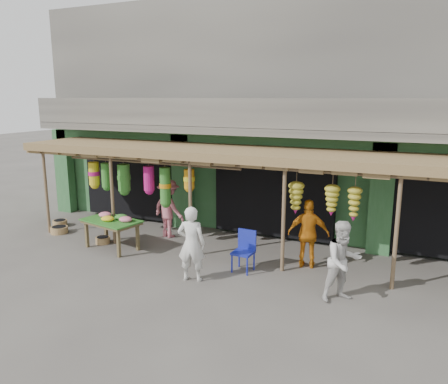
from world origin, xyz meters
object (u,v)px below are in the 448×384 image
at_px(blue_chair, 245,248).
at_px(person_front, 191,244).
at_px(flower_table, 112,221).
at_px(person_shopper, 169,208).
at_px(person_right, 343,261).
at_px(person_vendor, 309,234).

height_order(blue_chair, person_front, person_front).
height_order(flower_table, person_shopper, person_shopper).
xyz_separation_m(person_front, person_shopper, (-2.15, 2.57, 0.00)).
distance_m(flower_table, person_right, 6.34).
bearing_deg(person_right, flower_table, 132.53).
relative_size(blue_chair, person_right, 0.58).
xyz_separation_m(person_right, person_shopper, (-5.46, 2.18, 0.03)).
distance_m(flower_table, person_shopper, 1.78).
bearing_deg(person_front, flower_table, -32.01).
relative_size(flower_table, person_shopper, 1.01).
distance_m(person_vendor, person_shopper, 4.44).
bearing_deg(blue_chair, person_front, -125.96).
distance_m(flower_table, person_front, 3.17).
height_order(person_right, person_shopper, person_shopper).
relative_size(blue_chair, person_vendor, 0.58).
height_order(flower_table, person_vendor, person_vendor).
relative_size(flower_table, person_front, 1.01).
height_order(blue_chair, person_shopper, person_shopper).
xyz_separation_m(person_right, person_vendor, (-1.07, 1.50, 0.01)).
relative_size(person_front, person_vendor, 1.02).
xyz_separation_m(blue_chair, person_shopper, (-3.04, 1.50, 0.33)).
distance_m(blue_chair, person_shopper, 3.40).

